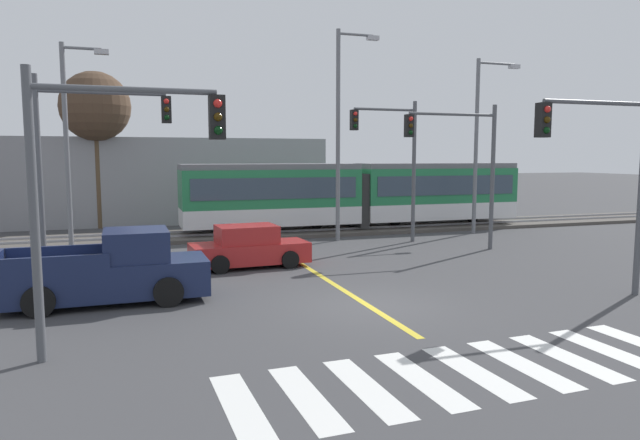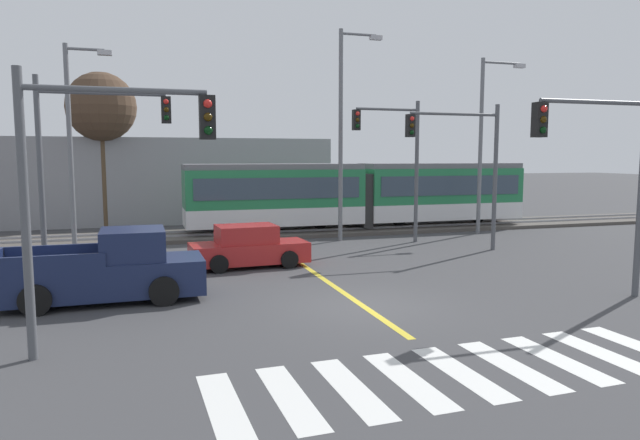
{
  "view_description": "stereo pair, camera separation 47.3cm",
  "coord_description": "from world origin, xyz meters",
  "px_view_note": "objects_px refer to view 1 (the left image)",
  "views": [
    {
      "loc": [
        -5.95,
        -13.71,
        4.0
      ],
      "look_at": [
        0.8,
        6.56,
        1.6
      ],
      "focal_mm": 32.0,
      "sensor_mm": 36.0,
      "label": 1
    },
    {
      "loc": [
        -5.5,
        -13.85,
        4.0
      ],
      "look_at": [
        0.8,
        6.56,
        1.6
      ],
      "focal_mm": 32.0,
      "sensor_mm": 36.0,
      "label": 2
    }
  ],
  "objects_px": {
    "light_rail_tram": "(357,193)",
    "traffic_light_mid_left": "(84,146)",
    "sedan_crossing": "(249,248)",
    "street_lamp_centre": "(341,124)",
    "traffic_light_far_right": "(394,151)",
    "street_lamp_west": "(70,137)",
    "traffic_light_near_left": "(105,167)",
    "street_lamp_east": "(480,135)",
    "bare_tree_west": "(95,107)",
    "pickup_truck": "(111,272)",
    "traffic_light_mid_right": "(464,154)",
    "traffic_light_near_right": "(609,159)"
  },
  "relations": [
    {
      "from": "traffic_light_mid_left",
      "to": "street_lamp_centre",
      "type": "distance_m",
      "value": 12.02
    },
    {
      "from": "street_lamp_west",
      "to": "street_lamp_centre",
      "type": "xyz_separation_m",
      "value": [
        11.7,
        0.06,
        0.7
      ]
    },
    {
      "from": "traffic_light_near_left",
      "to": "bare_tree_west",
      "type": "relative_size",
      "value": 0.66
    },
    {
      "from": "traffic_light_far_right",
      "to": "street_lamp_centre",
      "type": "xyz_separation_m",
      "value": [
        -2.04,
        1.46,
        1.23
      ]
    },
    {
      "from": "traffic_light_mid_left",
      "to": "traffic_light_mid_right",
      "type": "bearing_deg",
      "value": 2.17
    },
    {
      "from": "street_lamp_west",
      "to": "bare_tree_west",
      "type": "height_order",
      "value": "bare_tree_west"
    },
    {
      "from": "pickup_truck",
      "to": "bare_tree_west",
      "type": "bearing_deg",
      "value": 93.57
    },
    {
      "from": "traffic_light_near_left",
      "to": "street_lamp_west",
      "type": "height_order",
      "value": "street_lamp_west"
    },
    {
      "from": "sedan_crossing",
      "to": "traffic_light_near_left",
      "type": "distance_m",
      "value": 9.87
    },
    {
      "from": "traffic_light_mid_left",
      "to": "traffic_light_mid_right",
      "type": "xyz_separation_m",
      "value": [
        14.63,
        0.55,
        -0.24
      ]
    },
    {
      "from": "traffic_light_mid_right",
      "to": "bare_tree_west",
      "type": "xyz_separation_m",
      "value": [
        -14.93,
        13.05,
        2.57
      ]
    },
    {
      "from": "traffic_light_near_right",
      "to": "traffic_light_near_left",
      "type": "relative_size",
      "value": 1.06
    },
    {
      "from": "traffic_light_near_left",
      "to": "sedan_crossing",
      "type": "bearing_deg",
      "value": 61.56
    },
    {
      "from": "street_lamp_west",
      "to": "bare_tree_west",
      "type": "xyz_separation_m",
      "value": [
        0.55,
        8.62,
        1.88
      ]
    },
    {
      "from": "traffic_light_far_right",
      "to": "street_lamp_west",
      "type": "bearing_deg",
      "value": 174.21
    },
    {
      "from": "sedan_crossing",
      "to": "street_lamp_east",
      "type": "xyz_separation_m",
      "value": [
        13.19,
        5.31,
        4.38
      ]
    },
    {
      "from": "traffic_light_far_right",
      "to": "traffic_light_near_right",
      "type": "height_order",
      "value": "traffic_light_far_right"
    },
    {
      "from": "pickup_truck",
      "to": "traffic_light_mid_left",
      "type": "relative_size",
      "value": 0.82
    },
    {
      "from": "traffic_light_far_right",
      "to": "bare_tree_west",
      "type": "height_order",
      "value": "bare_tree_west"
    },
    {
      "from": "traffic_light_near_right",
      "to": "traffic_light_far_right",
      "type": "bearing_deg",
      "value": 95.35
    },
    {
      "from": "street_lamp_west",
      "to": "street_lamp_centre",
      "type": "height_order",
      "value": "street_lamp_centre"
    },
    {
      "from": "traffic_light_near_right",
      "to": "street_lamp_east",
      "type": "xyz_separation_m",
      "value": [
        4.63,
        12.99,
        1.16
      ]
    },
    {
      "from": "traffic_light_mid_right",
      "to": "bare_tree_west",
      "type": "height_order",
      "value": "bare_tree_west"
    },
    {
      "from": "traffic_light_far_right",
      "to": "traffic_light_near_right",
      "type": "relative_size",
      "value": 1.08
    },
    {
      "from": "traffic_light_far_right",
      "to": "street_lamp_centre",
      "type": "relative_size",
      "value": 0.66
    },
    {
      "from": "light_rail_tram",
      "to": "street_lamp_west",
      "type": "distance_m",
      "value": 14.35
    },
    {
      "from": "light_rail_tram",
      "to": "traffic_light_mid_left",
      "type": "xyz_separation_m",
      "value": [
        -12.89,
        -8.08,
        2.28
      ]
    },
    {
      "from": "pickup_truck",
      "to": "street_lamp_centre",
      "type": "xyz_separation_m",
      "value": [
        10.06,
        8.89,
        4.64
      ]
    },
    {
      "from": "traffic_light_far_right",
      "to": "bare_tree_west",
      "type": "distance_m",
      "value": 16.73
    },
    {
      "from": "pickup_truck",
      "to": "traffic_light_near_right",
      "type": "height_order",
      "value": "traffic_light_near_right"
    },
    {
      "from": "traffic_light_mid_right",
      "to": "bare_tree_west",
      "type": "bearing_deg",
      "value": 138.85
    },
    {
      "from": "sedan_crossing",
      "to": "street_lamp_centre",
      "type": "xyz_separation_m",
      "value": [
        5.47,
        5.09,
        4.78
      ]
    },
    {
      "from": "light_rail_tram",
      "to": "street_lamp_centre",
      "type": "height_order",
      "value": "street_lamp_centre"
    },
    {
      "from": "traffic_light_mid_left",
      "to": "traffic_light_near_left",
      "type": "distance_m",
      "value": 8.35
    },
    {
      "from": "traffic_light_mid_right",
      "to": "traffic_light_near_left",
      "type": "bearing_deg",
      "value": -147.19
    },
    {
      "from": "pickup_truck",
      "to": "street_lamp_west",
      "type": "distance_m",
      "value": 9.81
    },
    {
      "from": "light_rail_tram",
      "to": "street_lamp_centre",
      "type": "distance_m",
      "value": 5.02
    },
    {
      "from": "light_rail_tram",
      "to": "street_lamp_east",
      "type": "xyz_separation_m",
      "value": [
        5.68,
        -2.81,
        3.03
      ]
    },
    {
      "from": "street_lamp_west",
      "to": "street_lamp_east",
      "type": "relative_size",
      "value": 0.95
    },
    {
      "from": "light_rail_tram",
      "to": "traffic_light_far_right",
      "type": "xyz_separation_m",
      "value": [
        -0.01,
        -4.49,
        2.2
      ]
    },
    {
      "from": "sedan_crossing",
      "to": "traffic_light_mid_right",
      "type": "relative_size",
      "value": 0.7
    },
    {
      "from": "bare_tree_west",
      "to": "sedan_crossing",
      "type": "bearing_deg",
      "value": -67.4
    },
    {
      "from": "traffic_light_near_right",
      "to": "traffic_light_mid_right",
      "type": "xyz_separation_m",
      "value": [
        0.69,
        8.28,
        0.17
      ]
    },
    {
      "from": "pickup_truck",
      "to": "traffic_light_mid_left",
      "type": "xyz_separation_m",
      "value": [
        -0.79,
        3.85,
        3.49
      ]
    },
    {
      "from": "traffic_light_near_left",
      "to": "street_lamp_west",
      "type": "bearing_deg",
      "value": 97.59
    },
    {
      "from": "traffic_light_near_right",
      "to": "sedan_crossing",
      "type": "bearing_deg",
      "value": 138.09
    },
    {
      "from": "traffic_light_near_left",
      "to": "street_lamp_east",
      "type": "height_order",
      "value": "street_lamp_east"
    },
    {
      "from": "sedan_crossing",
      "to": "street_lamp_centre",
      "type": "bearing_deg",
      "value": 42.94
    },
    {
      "from": "traffic_light_far_right",
      "to": "bare_tree_west",
      "type": "bearing_deg",
      "value": 142.78
    },
    {
      "from": "street_lamp_west",
      "to": "traffic_light_mid_right",
      "type": "bearing_deg",
      "value": -15.96
    }
  ]
}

